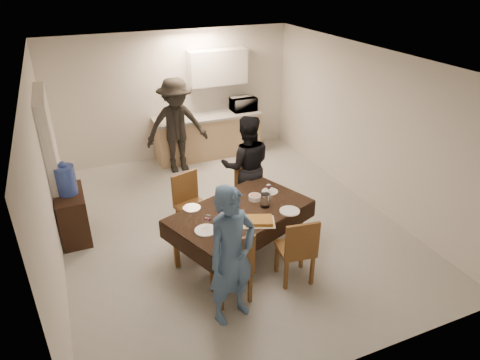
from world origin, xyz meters
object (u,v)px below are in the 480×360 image
at_px(savoury_tart, 259,221).
at_px(water_jug, 66,180).
at_px(console, 73,215).
at_px(person_near, 232,256).
at_px(microwave, 243,104).
at_px(person_far, 246,166).
at_px(dining_table, 240,212).
at_px(person_kitchen, 177,126).
at_px(water_pitcher, 265,200).
at_px(wine_bottle, 236,199).

bearing_deg(savoury_tart, water_jug, 141.64).
xyz_separation_m(console, savoury_tart, (2.24, -1.77, 0.39)).
height_order(console, person_near, person_near).
height_order(microwave, person_far, person_far).
relative_size(console, microwave, 1.55).
bearing_deg(dining_table, person_far, 40.94).
bearing_deg(person_near, water_jug, 106.66).
xyz_separation_m(microwave, person_kitchen, (-1.60, -0.45, -0.12)).
relative_size(water_pitcher, person_near, 0.11).
bearing_deg(microwave, person_far, 67.69).
relative_size(console, person_far, 0.48).
xyz_separation_m(wine_bottle, person_kitchen, (0.01, 3.01, 0.03)).
distance_m(console, savoury_tart, 2.88).
bearing_deg(person_kitchen, water_pitcher, -82.85).
xyz_separation_m(savoury_tart, microwave, (1.46, 3.89, 0.29)).
height_order(dining_table, water_jug, water_jug).
bearing_deg(savoury_tart, microwave, 69.43).
bearing_deg(dining_table, wine_bottle, 113.59).
relative_size(savoury_tart, microwave, 0.79).
height_order(wine_bottle, person_kitchen, person_kitchen).
xyz_separation_m(dining_table, person_far, (0.55, 1.05, 0.14)).
bearing_deg(person_near, console, 106.66).
bearing_deg(person_far, water_pitcher, 97.15).
bearing_deg(person_far, wine_bottle, 76.49).
bearing_deg(person_far, water_jug, 10.18).
xyz_separation_m(water_jug, wine_bottle, (2.09, -1.34, -0.06)).
bearing_deg(microwave, dining_table, 66.04).
xyz_separation_m(microwave, person_near, (-2.11, -4.56, -0.19)).
bearing_deg(water_jug, person_kitchen, 38.40).
bearing_deg(wine_bottle, water_pitcher, -14.04).
bearing_deg(water_pitcher, microwave, 71.23).
distance_m(savoury_tart, person_near, 0.94).
distance_m(console, water_pitcher, 2.92).
bearing_deg(console, microwave, 29.75).
relative_size(person_near, person_far, 1.02).
distance_m(microwave, person_far, 2.67).
xyz_separation_m(console, person_kitchen, (2.10, 1.66, 0.56)).
bearing_deg(dining_table, water_jug, 125.53).
bearing_deg(water_jug, microwave, 29.75).
bearing_deg(wine_bottle, person_near, -114.44).
height_order(water_jug, person_near, person_near).
height_order(console, microwave, microwave).
relative_size(console, water_pitcher, 4.15).
distance_m(console, microwave, 4.32).
relative_size(wine_bottle, person_kitchen, 0.17).
height_order(water_pitcher, microwave, microwave).
height_order(dining_table, console, console).
height_order(microwave, person_near, person_near).
distance_m(water_pitcher, person_far, 1.12).
height_order(savoury_tart, microwave, microwave).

